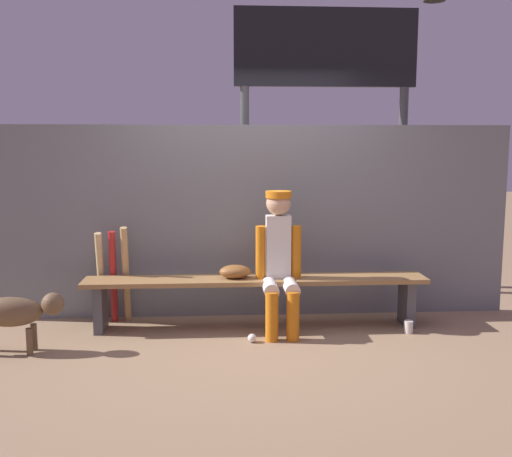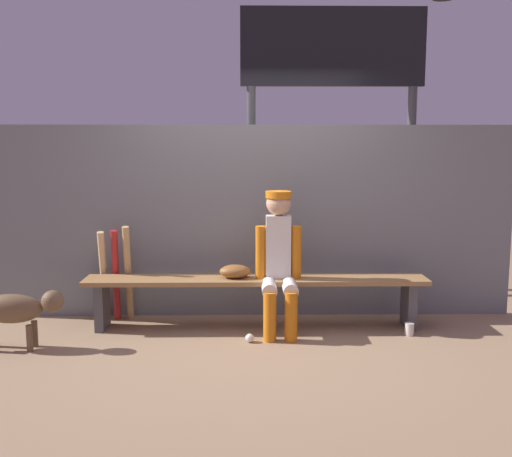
# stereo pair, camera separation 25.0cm
# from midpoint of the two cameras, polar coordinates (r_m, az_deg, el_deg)

# --- Properties ---
(ground_plane) EXTENTS (30.00, 30.00, 0.00)m
(ground_plane) POSITION_cam_midpoint_polar(r_m,az_deg,el_deg) (5.52, 1.31, -9.44)
(ground_plane) COLOR #937556
(chainlink_fence) EXTENTS (4.97, 0.03, 1.84)m
(chainlink_fence) POSITION_cam_midpoint_polar(r_m,az_deg,el_deg) (5.73, 1.18, 0.64)
(chainlink_fence) COLOR slate
(chainlink_fence) RESTS_ON ground_plane
(dugout_bench) EXTENTS (3.09, 0.36, 0.46)m
(dugout_bench) POSITION_cam_midpoint_polar(r_m,az_deg,el_deg) (5.42, 1.33, -5.67)
(dugout_bench) COLOR olive
(dugout_bench) RESTS_ON ground_plane
(player_seated) EXTENTS (0.41, 0.55, 1.25)m
(player_seated) POSITION_cam_midpoint_polar(r_m,az_deg,el_deg) (5.26, 3.56, -2.73)
(player_seated) COLOR silver
(player_seated) RESTS_ON ground_plane
(baseball_glove) EXTENTS (0.28, 0.20, 0.12)m
(baseball_glove) POSITION_cam_midpoint_polar(r_m,az_deg,el_deg) (5.38, -0.69, -4.12)
(baseball_glove) COLOR brown
(baseball_glove) RESTS_ON dugout_bench
(bat_wood_tan) EXTENTS (0.08, 0.26, 0.92)m
(bat_wood_tan) POSITION_cam_midpoint_polar(r_m,az_deg,el_deg) (5.71, -10.89, -4.22)
(bat_wood_tan) COLOR tan
(bat_wood_tan) RESTS_ON ground_plane
(bat_aluminum_red) EXTENTS (0.09, 0.18, 0.87)m
(bat_aluminum_red) POSITION_cam_midpoint_polar(r_m,az_deg,el_deg) (5.74, -12.03, -4.41)
(bat_aluminum_red) COLOR #B22323
(bat_aluminum_red) RESTS_ON ground_plane
(bat_wood_natural) EXTENTS (0.07, 0.24, 0.86)m
(bat_wood_natural) POSITION_cam_midpoint_polar(r_m,az_deg,el_deg) (5.78, -13.14, -4.40)
(bat_wood_natural) COLOR tan
(bat_wood_natural) RESTS_ON ground_plane
(baseball) EXTENTS (0.07, 0.07, 0.07)m
(baseball) POSITION_cam_midpoint_polar(r_m,az_deg,el_deg) (5.12, 0.82, -10.42)
(baseball) COLOR white
(baseball) RESTS_ON ground_plane
(cup_on_ground) EXTENTS (0.08, 0.08, 0.11)m
(cup_on_ground) POSITION_cam_midpoint_polar(r_m,az_deg,el_deg) (5.49, 15.71, -9.24)
(cup_on_ground) COLOR silver
(cup_on_ground) RESTS_ON ground_plane
(cup_on_bench) EXTENTS (0.08, 0.08, 0.11)m
(cup_on_bench) POSITION_cam_midpoint_polar(r_m,az_deg,el_deg) (5.45, 2.78, -4.03)
(cup_on_bench) COLOR red
(cup_on_bench) RESTS_ON dugout_bench
(scoreboard) EXTENTS (2.32, 0.27, 3.39)m
(scoreboard) POSITION_cam_midpoint_polar(r_m,az_deg,el_deg) (6.92, 8.90, 14.01)
(scoreboard) COLOR #3F3F42
(scoreboard) RESTS_ON ground_plane
(dog) EXTENTS (0.84, 0.20, 0.49)m
(dog) POSITION_cam_midpoint_polar(r_m,az_deg,el_deg) (5.20, -20.51, -7.23)
(dog) COLOR brown
(dog) RESTS_ON ground_plane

